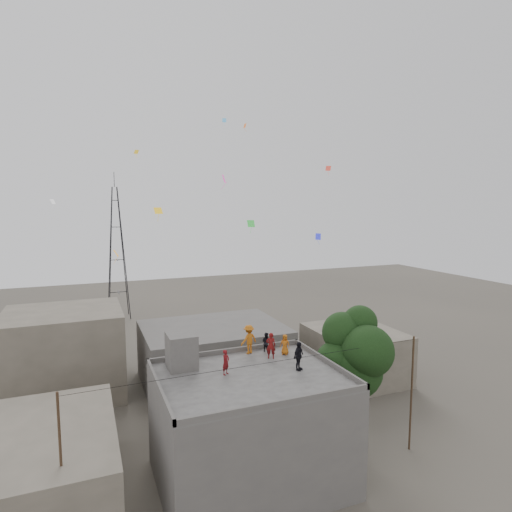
{
  "coord_description": "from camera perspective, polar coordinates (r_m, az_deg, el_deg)",
  "views": [
    {
      "loc": [
        -8.15,
        -21.07,
        15.35
      ],
      "look_at": [
        1.17,
        1.94,
        12.48
      ],
      "focal_mm": 30.0,
      "sensor_mm": 36.0,
      "label": 1
    }
  ],
  "objects": [
    {
      "name": "person_red_child",
      "position": [
        24.4,
        -4.05,
        -13.94
      ],
      "size": [
        0.61,
        0.57,
        1.4
      ],
      "primitive_type": "imported",
      "rotation": [
        0.0,
        0.0,
        0.64
      ],
      "color": "maroon",
      "rests_on": "main_building"
    },
    {
      "name": "ground",
      "position": [
        27.32,
        -0.83,
        -27.6
      ],
      "size": [
        140.0,
        140.0,
        0.0
      ],
      "primitive_type": "plane",
      "color": "#4A453C",
      "rests_on": "ground"
    },
    {
      "name": "neighbor_northwest",
      "position": [
        38.97,
        -24.18,
        -11.71
      ],
      "size": [
        9.0,
        8.0,
        7.0
      ],
      "primitive_type": "cube",
      "color": "#60584C",
      "rests_on": "ground"
    },
    {
      "name": "neighbor_west",
      "position": [
        26.81,
        -27.49,
        -24.06
      ],
      "size": [
        8.0,
        10.0,
        4.0
      ],
      "primitive_type": "cube",
      "color": "#60584C",
      "rests_on": "ground"
    },
    {
      "name": "neighbor_north",
      "position": [
        38.71,
        -5.71,
        -12.83
      ],
      "size": [
        12.0,
        9.0,
        5.0
      ],
      "primitive_type": "cube",
      "color": "#54514E",
      "rests_on": "ground"
    },
    {
      "name": "tree",
      "position": [
        28.21,
        13.13,
        -12.72
      ],
      "size": [
        4.9,
        4.6,
        9.1
      ],
      "color": "black",
      "rests_on": "ground"
    },
    {
      "name": "transmission_tower",
      "position": [
        61.54,
        -18.06,
        0.41
      ],
      "size": [
        2.97,
        2.97,
        20.01
      ],
      "color": "black",
      "rests_on": "ground"
    },
    {
      "name": "neighbor_east",
      "position": [
        40.37,
        13.01,
        -12.6
      ],
      "size": [
        7.0,
        8.0,
        4.4
      ],
      "primitive_type": "cube",
      "color": "#60584C",
      "rests_on": "ground"
    },
    {
      "name": "person_orange_child",
      "position": [
        27.49,
        3.88,
        -11.68
      ],
      "size": [
        0.74,
        0.72,
        1.28
      ],
      "primitive_type": "imported",
      "rotation": [
        0.0,
        0.0,
        -0.71
      ],
      "color": "#BE6115",
      "rests_on": "main_building"
    },
    {
      "name": "kites",
      "position": [
        30.6,
        -6.08,
        8.7
      ],
      "size": [
        18.96,
        12.99,
        10.94
      ],
      "color": "orange",
      "rests_on": "ground"
    },
    {
      "name": "utility_line",
      "position": [
        24.51,
        1.46,
        -21.46
      ],
      "size": [
        20.12,
        0.62,
        7.4
      ],
      "color": "black",
      "rests_on": "ground"
    },
    {
      "name": "person_dark_adult",
      "position": [
        25.03,
        5.7,
        -13.13
      ],
      "size": [
        1.03,
        0.85,
        1.64
      ],
      "primitive_type": "imported",
      "rotation": [
        0.0,
        0.0,
        0.56
      ],
      "color": "black",
      "rests_on": "main_building"
    },
    {
      "name": "parapet",
      "position": [
        24.36,
        -0.86,
        -15.35
      ],
      "size": [
        10.0,
        8.0,
        0.3
      ],
      "color": "#54514E",
      "rests_on": "main_building"
    },
    {
      "name": "person_dark_child",
      "position": [
        27.96,
        1.36,
        -11.39
      ],
      "size": [
        0.71,
        0.76,
        1.24
      ],
      "primitive_type": "imported",
      "rotation": [
        0.0,
        0.0,
        2.11
      ],
      "color": "black",
      "rests_on": "main_building"
    },
    {
      "name": "person_orange_adult",
      "position": [
        27.52,
        -0.96,
        -11.04
      ],
      "size": [
        1.34,
        1.02,
        1.83
      ],
      "primitive_type": "imported",
      "rotation": [
        0.0,
        0.0,
        -2.82
      ],
      "color": "#B75F14",
      "rests_on": "main_building"
    },
    {
      "name": "person_red_adult",
      "position": [
        26.7,
        1.99,
        -11.85
      ],
      "size": [
        0.69,
        0.59,
        1.61
      ],
      "primitive_type": "imported",
      "rotation": [
        0.0,
        0.0,
        2.73
      ],
      "color": "maroon",
      "rests_on": "main_building"
    },
    {
      "name": "main_building",
      "position": [
        25.73,
        -0.85,
        -21.97
      ],
      "size": [
        10.0,
        8.0,
        6.1
      ],
      "color": "#54514E",
      "rests_on": "ground"
    },
    {
      "name": "stair_head_box",
      "position": [
        25.56,
        -9.91,
        -12.35
      ],
      "size": [
        1.6,
        1.8,
        2.0
      ],
      "primitive_type": "cube",
      "color": "#54514E",
      "rests_on": "main_building"
    }
  ]
}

